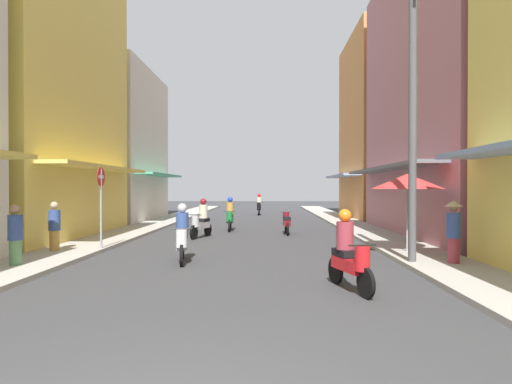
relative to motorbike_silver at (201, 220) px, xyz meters
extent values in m
plane|color=#38383A|center=(1.84, 2.88, -0.70)|extent=(91.44, 91.44, 0.00)
cube|color=#ADA89E|center=(-3.39, 2.88, -0.64)|extent=(1.96, 49.56, 0.12)
cube|color=#ADA89E|center=(7.08, 2.88, -0.64)|extent=(1.96, 49.56, 0.12)
cube|color=#EFD159|center=(-7.37, -0.41, 6.99)|extent=(6.00, 9.08, 15.39)
cube|color=#EFD159|center=(-3.87, -0.41, 2.10)|extent=(1.10, 8.17, 0.12)
cube|color=silver|center=(-7.37, 8.80, 3.86)|extent=(6.00, 8.26, 9.12)
cube|color=#4CB28C|center=(-3.87, 8.80, 2.10)|extent=(1.10, 7.43, 0.12)
cube|color=#B7727F|center=(11.06, 0.73, 5.24)|extent=(6.00, 11.39, 11.89)
cube|color=slate|center=(7.56, 0.73, 2.10)|extent=(1.10, 10.26, 0.12)
cube|color=#D88C4C|center=(11.06, 11.29, 5.26)|extent=(6.00, 8.24, 11.93)
cube|color=#8CA5CC|center=(7.56, 11.29, 2.10)|extent=(1.10, 7.41, 0.12)
cylinder|color=black|center=(-0.20, -0.62, -0.42)|extent=(0.25, 0.56, 0.56)
cylinder|color=black|center=(0.18, 0.57, -0.42)|extent=(0.25, 0.56, 0.56)
cube|color=#B2B2B7|center=(0.01, 0.02, -0.20)|extent=(0.57, 1.04, 0.24)
cube|color=black|center=(0.07, 0.21, 0.00)|extent=(0.44, 0.62, 0.14)
cylinder|color=#B2B2B7|center=(-0.16, -0.50, 0.00)|extent=(0.28, 0.28, 0.45)
cylinder|color=black|center=(-0.16, -0.50, 0.25)|extent=(0.53, 0.20, 0.03)
cylinder|color=beige|center=(0.05, 0.16, 0.35)|extent=(0.34, 0.34, 0.55)
sphere|color=maroon|center=(0.05, 0.16, 0.75)|extent=(0.26, 0.26, 0.26)
cylinder|color=black|center=(0.93, 2.22, -0.42)|extent=(0.11, 0.56, 0.56)
cylinder|color=black|center=(0.87, 3.46, -0.42)|extent=(0.11, 0.56, 0.56)
cube|color=#197233|center=(0.90, 2.89, -0.20)|extent=(0.32, 1.01, 0.24)
cube|color=black|center=(0.89, 3.09, 0.00)|extent=(0.30, 0.57, 0.14)
cylinder|color=#197233|center=(0.92, 2.34, 0.00)|extent=(0.28, 0.28, 0.45)
cylinder|color=black|center=(0.92, 2.34, 0.25)|extent=(0.55, 0.05, 0.03)
cylinder|color=#BF8C3F|center=(0.89, 3.04, 0.35)|extent=(0.34, 0.34, 0.55)
sphere|color=#1E38B7|center=(0.89, 3.04, 0.75)|extent=(0.26, 0.26, 0.26)
cylinder|color=black|center=(0.47, -6.32, -0.42)|extent=(0.17, 0.57, 0.56)
cylinder|color=black|center=(0.25, -5.08, -0.42)|extent=(0.17, 0.57, 0.56)
cube|color=silver|center=(0.35, -5.65, -0.20)|extent=(0.45, 1.03, 0.24)
cube|color=black|center=(0.32, -5.45, 0.00)|extent=(0.37, 0.60, 0.14)
cylinder|color=silver|center=(0.45, -6.19, 0.00)|extent=(0.28, 0.28, 0.45)
cylinder|color=black|center=(0.45, -6.19, 0.25)|extent=(0.55, 0.12, 0.03)
cylinder|color=#334C8C|center=(0.33, -5.50, 0.35)|extent=(0.34, 0.34, 0.55)
sphere|color=#B2B2B7|center=(0.33, -5.50, 0.75)|extent=(0.26, 0.26, 0.26)
cylinder|color=black|center=(4.43, -9.37, -0.42)|extent=(0.24, 0.56, 0.56)
cylinder|color=black|center=(4.08, -8.17, -0.42)|extent=(0.24, 0.56, 0.56)
cube|color=red|center=(4.24, -8.72, -0.20)|extent=(0.55, 1.04, 0.24)
cube|color=black|center=(4.18, -8.53, 0.00)|extent=(0.43, 0.62, 0.14)
cylinder|color=red|center=(4.40, -9.25, 0.00)|extent=(0.28, 0.28, 0.45)
cylinder|color=black|center=(4.40, -9.25, 0.25)|extent=(0.54, 0.18, 0.03)
cylinder|color=#99333F|center=(4.20, -8.58, 0.35)|extent=(0.34, 0.34, 0.55)
sphere|color=orange|center=(4.20, -8.58, 0.75)|extent=(0.26, 0.26, 0.26)
cylinder|color=black|center=(2.02, 14.02, -0.42)|extent=(0.09, 0.56, 0.56)
cylinder|color=black|center=(2.03, 15.27, -0.42)|extent=(0.09, 0.56, 0.56)
cube|color=black|center=(2.03, 14.70, -0.20)|extent=(0.29, 1.00, 0.24)
cube|color=black|center=(2.03, 14.90, 0.00)|extent=(0.29, 0.56, 0.14)
cylinder|color=black|center=(2.02, 14.15, 0.00)|extent=(0.28, 0.28, 0.45)
cylinder|color=black|center=(2.02, 14.15, 0.25)|extent=(0.55, 0.04, 0.03)
cylinder|color=beige|center=(2.03, 14.85, 0.35)|extent=(0.34, 0.34, 0.55)
sphere|color=red|center=(2.03, 14.85, 0.75)|extent=(0.26, 0.26, 0.26)
cylinder|color=black|center=(3.48, 2.05, -0.42)|extent=(0.09, 0.56, 0.56)
cylinder|color=black|center=(3.50, 0.80, -0.42)|extent=(0.09, 0.56, 0.56)
cube|color=maroon|center=(3.49, 1.37, -0.20)|extent=(0.30, 1.01, 0.24)
cube|color=black|center=(3.50, 1.17, 0.00)|extent=(0.29, 0.57, 0.14)
cylinder|color=maroon|center=(3.48, 1.92, 0.00)|extent=(0.28, 0.28, 0.45)
cylinder|color=black|center=(3.48, 1.92, 0.25)|extent=(0.55, 0.04, 0.03)
cylinder|color=#598C59|center=(-3.51, -6.84, -0.34)|extent=(0.28, 0.28, 0.73)
cylinder|color=#334C8C|center=(-3.51, -6.84, 0.33)|extent=(0.34, 0.34, 0.61)
sphere|color=tan|center=(-3.51, -6.84, 0.77)|extent=(0.22, 0.22, 0.22)
cylinder|color=#BF8C3F|center=(-3.75, -4.44, -0.34)|extent=(0.28, 0.28, 0.73)
cylinder|color=#334C8C|center=(-3.75, -4.44, 0.33)|extent=(0.34, 0.34, 0.61)
sphere|color=tan|center=(-3.75, -4.44, 0.77)|extent=(0.22, 0.22, 0.22)
cylinder|color=#99333F|center=(7.32, -6.29, -0.33)|extent=(0.28, 0.28, 0.74)
cylinder|color=#334C8C|center=(7.32, -6.29, 0.36)|extent=(0.34, 0.34, 0.63)
sphere|color=#9E7256|center=(7.32, -6.29, 0.81)|extent=(0.22, 0.22, 0.22)
cone|color=#D1B77A|center=(7.32, -6.29, 0.91)|extent=(0.44, 0.44, 0.16)
cylinder|color=#99999E|center=(6.80, -4.34, 0.42)|extent=(0.05, 0.05, 2.25)
cone|color=#BF3333|center=(6.80, -4.34, 1.49)|extent=(2.10, 2.10, 0.45)
cylinder|color=#4C4C4F|center=(6.35, -6.11, 3.18)|extent=(0.20, 0.20, 7.76)
cylinder|color=gray|center=(-2.56, -3.85, 0.60)|extent=(0.07, 0.07, 2.60)
cylinder|color=red|center=(-2.56, -3.85, 1.65)|extent=(0.02, 0.60, 0.60)
cube|color=white|center=(-2.56, -3.85, 1.65)|extent=(0.03, 0.40, 0.10)
camera|label=1|loc=(2.66, -17.14, 1.29)|focal=30.10mm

